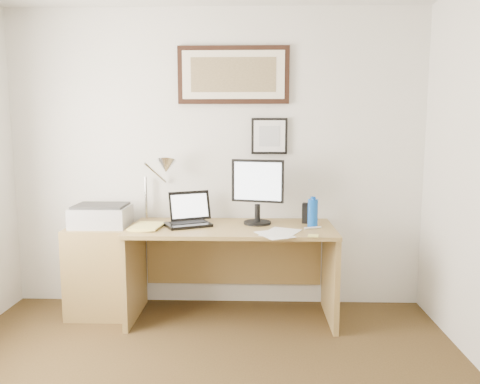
{
  "coord_description": "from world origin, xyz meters",
  "views": [
    {
      "loc": [
        0.32,
        -1.96,
        1.52
      ],
      "look_at": [
        0.22,
        1.43,
        1.05
      ],
      "focal_mm": 35.0,
      "sensor_mm": 36.0,
      "label": 1
    }
  ],
  "objects_px": {
    "book": "(133,226)",
    "lcd_monitor": "(258,188)",
    "printer": "(101,216)",
    "water_bottle": "(313,213)",
    "laptop": "(189,218)",
    "desk": "(232,253)",
    "side_cabinet": "(101,271)"
  },
  "relations": [
    {
      "from": "book",
      "to": "lcd_monitor",
      "type": "height_order",
      "value": "lcd_monitor"
    },
    {
      "from": "printer",
      "to": "water_bottle",
      "type": "bearing_deg",
      "value": -2.96
    },
    {
      "from": "water_bottle",
      "to": "side_cabinet",
      "type": "bearing_deg",
      "value": 177.76
    },
    {
      "from": "water_bottle",
      "to": "laptop",
      "type": "distance_m",
      "value": 0.98
    },
    {
      "from": "printer",
      "to": "book",
      "type": "bearing_deg",
      "value": -24.46
    },
    {
      "from": "side_cabinet",
      "to": "water_bottle",
      "type": "bearing_deg",
      "value": -2.24
    },
    {
      "from": "water_bottle",
      "to": "book",
      "type": "height_order",
      "value": "water_bottle"
    },
    {
      "from": "desk",
      "to": "printer",
      "type": "distance_m",
      "value": 1.1
    },
    {
      "from": "side_cabinet",
      "to": "book",
      "type": "relative_size",
      "value": 2.44
    },
    {
      "from": "laptop",
      "to": "lcd_monitor",
      "type": "height_order",
      "value": "lcd_monitor"
    },
    {
      "from": "side_cabinet",
      "to": "desk",
      "type": "bearing_deg",
      "value": 1.89
    },
    {
      "from": "desk",
      "to": "laptop",
      "type": "relative_size",
      "value": 3.76
    },
    {
      "from": "water_bottle",
      "to": "desk",
      "type": "relative_size",
      "value": 0.14
    },
    {
      "from": "printer",
      "to": "lcd_monitor",
      "type": "bearing_deg",
      "value": 1.35
    },
    {
      "from": "side_cabinet",
      "to": "lcd_monitor",
      "type": "relative_size",
      "value": 1.4
    },
    {
      "from": "water_bottle",
      "to": "printer",
      "type": "height_order",
      "value": "water_bottle"
    },
    {
      "from": "desk",
      "to": "printer",
      "type": "height_order",
      "value": "printer"
    },
    {
      "from": "water_bottle",
      "to": "book",
      "type": "bearing_deg",
      "value": -178.08
    },
    {
      "from": "side_cabinet",
      "to": "laptop",
      "type": "height_order",
      "value": "laptop"
    },
    {
      "from": "lcd_monitor",
      "to": "book",
      "type": "bearing_deg",
      "value": -170.37
    },
    {
      "from": "side_cabinet",
      "to": "book",
      "type": "height_order",
      "value": "book"
    },
    {
      "from": "side_cabinet",
      "to": "water_bottle",
      "type": "distance_m",
      "value": 1.77
    },
    {
      "from": "side_cabinet",
      "to": "laptop",
      "type": "relative_size",
      "value": 1.71
    },
    {
      "from": "book",
      "to": "water_bottle",
      "type": "bearing_deg",
      "value": 1.92
    },
    {
      "from": "laptop",
      "to": "printer",
      "type": "relative_size",
      "value": 0.97
    },
    {
      "from": "water_bottle",
      "to": "desk",
      "type": "xyz_separation_m",
      "value": [
        -0.63,
        0.1,
        -0.35
      ]
    },
    {
      "from": "book",
      "to": "laptop",
      "type": "distance_m",
      "value": 0.43
    },
    {
      "from": "book",
      "to": "lcd_monitor",
      "type": "relative_size",
      "value": 0.58
    },
    {
      "from": "book",
      "to": "laptop",
      "type": "xyz_separation_m",
      "value": [
        0.41,
        0.12,
        0.05
      ]
    },
    {
      "from": "book",
      "to": "laptop",
      "type": "height_order",
      "value": "laptop"
    },
    {
      "from": "book",
      "to": "printer",
      "type": "bearing_deg",
      "value": 155.54
    },
    {
      "from": "desk",
      "to": "side_cabinet",
      "type": "bearing_deg",
      "value": -178.11
    }
  ]
}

